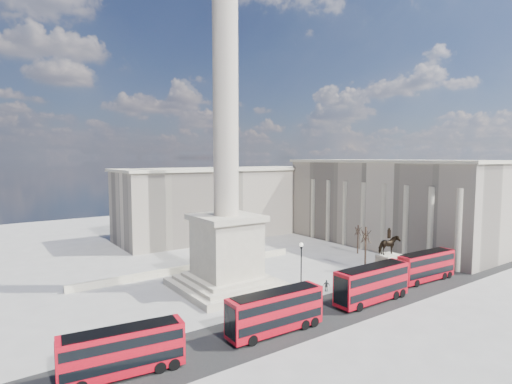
{
  "coord_description": "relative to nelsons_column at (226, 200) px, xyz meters",
  "views": [
    {
      "loc": [
        -29.45,
        -44.13,
        19.03
      ],
      "look_at": [
        2.29,
        0.8,
        14.31
      ],
      "focal_mm": 28.0,
      "sensor_mm": 36.0,
      "label": 1
    }
  ],
  "objects": [
    {
      "name": "ground",
      "position": [
        0.0,
        -5.0,
        -12.92
      ],
      "size": [
        180.0,
        180.0,
        0.0
      ],
      "primitive_type": "plane",
      "color": "#A5A39C",
      "rests_on": "ground"
    },
    {
      "name": "asphalt_road",
      "position": [
        5.0,
        -15.0,
        -12.91
      ],
      "size": [
        120.0,
        9.0,
        0.01
      ],
      "primitive_type": "cube",
      "color": "#272727",
      "rests_on": "ground"
    },
    {
      "name": "nelsons_column",
      "position": [
        0.0,
        0.0,
        0.0
      ],
      "size": [
        14.0,
        14.0,
        49.85
      ],
      "color": "beige",
      "rests_on": "ground"
    },
    {
      "name": "balustrade_wall",
      "position": [
        0.0,
        11.0,
        -12.37
      ],
      "size": [
        40.0,
        0.6,
        1.1
      ],
      "primitive_type": "cube",
      "color": "beige",
      "rests_on": "ground"
    },
    {
      "name": "building_east",
      "position": [
        45.0,
        5.0,
        -3.59
      ],
      "size": [
        19.0,
        46.0,
        18.6
      ],
      "color": "beige",
      "rests_on": "ground"
    },
    {
      "name": "building_northeast",
      "position": [
        20.0,
        35.0,
        -4.59
      ],
      "size": [
        51.0,
        17.0,
        16.6
      ],
      "color": "beige",
      "rests_on": "ground"
    },
    {
      "name": "red_bus_a",
      "position": [
        -19.59,
        -15.15,
        -10.68
      ],
      "size": [
        10.76,
        3.81,
        4.27
      ],
      "rotation": [
        0.0,
        0.0,
        -0.14
      ],
      "color": "red",
      "rests_on": "ground"
    },
    {
      "name": "red_bus_b",
      "position": [
        -3.4,
        -16.03,
        -10.5
      ],
      "size": [
        11.44,
        3.02,
        4.61
      ],
      "rotation": [
        0.0,
        0.0,
        -0.03
      ],
      "color": "red",
      "rests_on": "ground"
    },
    {
      "name": "red_bus_c",
      "position": [
        12.77,
        -16.05,
        -10.38
      ],
      "size": [
        11.95,
        2.86,
        4.84
      ],
      "rotation": [
        0.0,
        0.0,
        -0.0
      ],
      "color": "red",
      "rests_on": "ground"
    },
    {
      "name": "red_bus_d",
      "position": [
        26.89,
        -14.93,
        -10.54
      ],
      "size": [
        11.3,
        3.21,
        4.53
      ],
      "rotation": [
        0.0,
        0.0,
        -0.06
      ],
      "color": "red",
      "rests_on": "ground"
    },
    {
      "name": "victorian_lamp",
      "position": [
        8.29,
        -6.98,
        -8.84
      ],
      "size": [
        0.59,
        0.59,
        6.92
      ],
      "rotation": [
        0.0,
        0.0,
        -0.13
      ],
      "color": "black",
      "rests_on": "ground"
    },
    {
      "name": "equestrian_statue",
      "position": [
        20.75,
        -12.59,
        -9.9
      ],
      "size": [
        4.16,
        3.12,
        8.62
      ],
      "color": "beige",
      "rests_on": "ground"
    },
    {
      "name": "bare_tree_near",
      "position": [
        23.66,
        -5.9,
        -6.69
      ],
      "size": [
        1.81,
        1.81,
        7.9
      ],
      "rotation": [
        0.0,
        0.0,
        0.43
      ],
      "color": "#332319",
      "rests_on": "ground"
    },
    {
      "name": "bare_tree_mid",
      "position": [
        32.3,
        3.08,
        -8.16
      ],
      "size": [
        1.59,
        1.59,
        6.04
      ],
      "rotation": [
        0.0,
        0.0,
        -0.12
      ],
      "color": "#332319",
      "rests_on": "ground"
    },
    {
      "name": "bare_tree_far",
      "position": [
        38.57,
        4.6,
        -6.5
      ],
      "size": [
        1.99,
        1.99,
        8.15
      ],
      "rotation": [
        0.0,
        0.0,
        0.09
      ],
      "color": "#332319",
      "rests_on": "ground"
    },
    {
      "name": "pedestrian_walking",
      "position": [
        25.63,
        -7.99,
        -12.07
      ],
      "size": [
        0.62,
        0.41,
        1.69
      ],
      "primitive_type": "imported",
      "rotation": [
        0.0,
        0.0,
        -0.01
      ],
      "color": "#212527",
      "rests_on": "ground"
    },
    {
      "name": "pedestrian_standing",
      "position": [
        27.73,
        -11.5,
        -11.95
      ],
      "size": [
        0.98,
        0.78,
        1.94
      ],
      "primitive_type": "imported",
      "rotation": [
        0.0,
        0.0,
        3.19
      ],
      "color": "#212527",
      "rests_on": "ground"
    },
    {
      "name": "pedestrian_crossing",
      "position": [
        10.84,
        -9.55,
        -12.08
      ],
      "size": [
        1.01,
        0.95,
        1.68
      ],
      "primitive_type": "imported",
      "rotation": [
        0.0,
        0.0,
        2.43
      ],
      "color": "#212527",
      "rests_on": "ground"
    }
  ]
}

